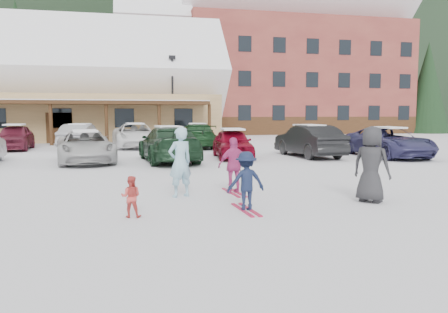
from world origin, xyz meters
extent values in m
plane|color=silver|center=(0.00, 0.00, 0.00)|extent=(160.00, 160.00, 0.00)
cube|color=black|center=(0.00, 85.00, 19.00)|extent=(300.00, 70.00, 38.00)
cube|color=tan|center=(-9.00, 28.00, 1.80)|extent=(28.00, 10.00, 3.60)
cube|color=#422814|center=(-9.00, 21.80, 2.90)|extent=(25.20, 2.60, 0.25)
cube|color=white|center=(-9.00, 28.00, 5.54)|extent=(29.12, 9.69, 9.69)
cube|color=maroon|center=(16.00, 38.00, 6.00)|extent=(24.00, 14.00, 12.00)
cube|color=maroon|center=(0.50, 38.00, 4.50)|extent=(7.00, 12.60, 9.00)
cube|color=white|center=(16.00, 38.00, 14.69)|extent=(24.96, 13.57, 13.57)
cube|color=#422814|center=(16.00, 31.04, 0.90)|extent=(24.00, 0.10, 1.80)
cylinder|color=black|center=(1.26, 23.76, 3.15)|extent=(0.16, 0.16, 6.31)
cube|color=black|center=(1.26, 23.76, 6.43)|extent=(0.50, 0.25, 0.25)
cylinder|color=black|center=(30.00, 32.00, 0.66)|extent=(0.60, 0.60, 1.32)
cone|color=black|center=(30.00, 32.00, 6.27)|extent=(4.84, 4.84, 9.90)
cylinder|color=black|center=(6.00, 44.00, 0.54)|extent=(0.60, 0.60, 1.08)
cone|color=black|center=(6.00, 44.00, 5.13)|extent=(3.96, 3.96, 8.10)
cylinder|color=black|center=(34.00, 46.00, 0.69)|extent=(0.60, 0.60, 1.38)
cone|color=black|center=(34.00, 46.00, 6.55)|extent=(5.06, 5.06, 10.35)
imported|color=#95C5D9|center=(-0.90, 0.79, 0.90)|extent=(0.77, 0.65, 1.80)
imported|color=#CE433E|center=(-2.16, -1.21, 0.43)|extent=(0.48, 0.40, 0.86)
imported|color=#131C38|center=(0.33, -1.11, 0.66)|extent=(0.88, 0.54, 1.31)
cube|color=#B71A40|center=(0.33, -1.11, 0.01)|extent=(0.29, 1.41, 0.03)
imported|color=#BE397D|center=(0.58, 1.01, 0.76)|extent=(0.91, 0.44, 1.51)
cube|color=#B71A40|center=(0.58, 1.01, 0.01)|extent=(0.32, 1.41, 0.03)
imported|color=#2A2A2D|center=(3.53, -0.88, 0.92)|extent=(1.02, 1.07, 1.85)
imported|color=#BBBBBB|center=(-4.02, 9.58, 0.70)|extent=(3.02, 5.30, 1.40)
imported|color=#17331E|center=(-0.43, 9.09, 0.78)|extent=(2.67, 5.57, 1.57)
imported|color=maroon|center=(2.72, 10.05, 0.70)|extent=(2.01, 4.24, 1.40)
imported|color=black|center=(6.56, 9.82, 0.79)|extent=(2.06, 4.90, 1.57)
imported|color=navy|center=(10.33, 8.86, 0.73)|extent=(2.51, 5.30, 1.46)
imported|color=maroon|center=(-8.67, 17.37, 0.75)|extent=(2.01, 4.49, 1.50)
imported|color=#9A9B9F|center=(-5.01, 17.63, 0.75)|extent=(2.35, 4.75, 1.50)
imported|color=white|center=(-1.73, 17.54, 0.76)|extent=(3.02, 5.68, 1.52)
imported|color=#173D1C|center=(2.07, 16.66, 0.75)|extent=(2.54, 5.35, 1.51)
camera|label=1|loc=(-2.20, -10.30, 2.15)|focal=35.00mm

